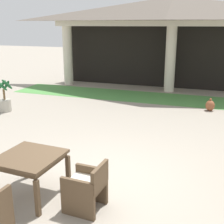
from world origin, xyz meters
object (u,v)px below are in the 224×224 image
object	(u,v)px
patio_table_near_foreground	(30,161)
patio_chair_near_foreground_east	(87,187)
potted_palm_left_edge	(5,100)
terracotta_urn	(210,105)

from	to	relation	value
patio_table_near_foreground	patio_chair_near_foreground_east	distance (m)	1.11
patio_chair_near_foreground_east	potted_palm_left_edge	xyz separation A→B (m)	(-4.89, 4.20, 0.01)
patio_chair_near_foreground_east	potted_palm_left_edge	distance (m)	6.45
potted_palm_left_edge	terracotta_urn	world-z (taller)	potted_palm_left_edge
potted_palm_left_edge	terracotta_urn	xyz separation A→B (m)	(6.59, 2.39, -0.21)
patio_chair_near_foreground_east	potted_palm_left_edge	size ratio (longest dim) A/B	0.69
terracotta_urn	potted_palm_left_edge	bearing A→B (deg)	-160.03
patio_table_near_foreground	terracotta_urn	bearing A→B (deg)	67.03
patio_table_near_foreground	terracotta_urn	size ratio (longest dim) A/B	2.35
patio_chair_near_foreground_east	patio_table_near_foreground	bearing A→B (deg)	90.00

